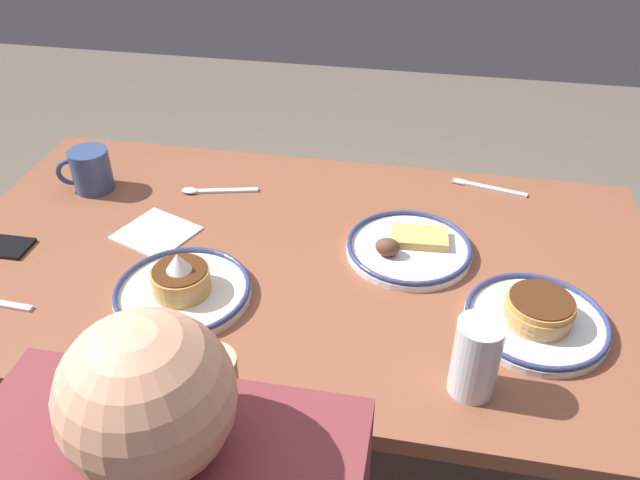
# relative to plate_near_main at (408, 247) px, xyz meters

# --- Properties ---
(ground_plane) EXTENTS (6.00, 6.00, 0.00)m
(ground_plane) POSITION_rel_plate_near_main_xyz_m (0.23, 0.05, -0.74)
(ground_plane) COLOR #63594C
(dining_table) EXTENTS (1.48, 0.84, 0.73)m
(dining_table) POSITION_rel_plate_near_main_xyz_m (0.23, 0.05, -0.09)
(dining_table) COLOR brown
(dining_table) RESTS_ON ground_plane
(plate_near_main) EXTENTS (0.26, 0.26, 0.05)m
(plate_near_main) POSITION_rel_plate_near_main_xyz_m (0.00, 0.00, 0.00)
(plate_near_main) COLOR white
(plate_near_main) RESTS_ON dining_table
(plate_center_pancakes) EXTENTS (0.26, 0.26, 0.06)m
(plate_center_pancakes) POSITION_rel_plate_near_main_xyz_m (-0.24, 0.18, 0.01)
(plate_center_pancakes) COLOR white
(plate_center_pancakes) RESTS_ON dining_table
(plate_far_companion) EXTENTS (0.26, 0.26, 0.10)m
(plate_far_companion) POSITION_rel_plate_near_main_xyz_m (0.41, 0.22, 0.01)
(plate_far_companion) COLOR silver
(plate_far_companion) RESTS_ON dining_table
(coffee_mug) EXTENTS (0.12, 0.09, 0.10)m
(coffee_mug) POSITION_rel_plate_near_main_xyz_m (0.77, -0.12, 0.04)
(coffee_mug) COLOR #334772
(coffee_mug) RESTS_ON dining_table
(drinking_glass) EXTENTS (0.08, 0.08, 0.14)m
(drinking_glass) POSITION_rel_plate_near_main_xyz_m (-0.13, 0.35, 0.05)
(drinking_glass) COLOR silver
(drinking_glass) RESTS_ON dining_table
(paper_napkin) EXTENTS (0.19, 0.19, 0.00)m
(paper_napkin) POSITION_rel_plate_near_main_xyz_m (0.54, 0.03, -0.01)
(paper_napkin) COLOR white
(paper_napkin) RESTS_ON dining_table
(fork_near) EXTENTS (0.18, 0.06, 0.01)m
(fork_near) POSITION_rel_plate_near_main_xyz_m (-0.17, -0.29, -0.01)
(fork_near) COLOR silver
(fork_near) RESTS_ON dining_table
(tea_spoon) EXTENTS (0.18, 0.06, 0.01)m
(tea_spoon) POSITION_rel_plate_near_main_xyz_m (0.49, -0.15, -0.01)
(tea_spoon) COLOR silver
(tea_spoon) RESTS_ON dining_table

